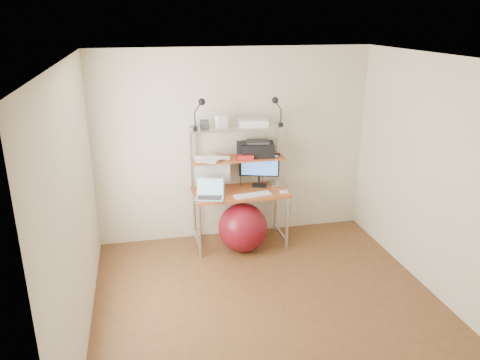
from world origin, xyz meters
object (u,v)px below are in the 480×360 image
object	(u,v)px
monitor_black	(259,167)
exercise_ball	(243,228)
laptop	(210,194)
monitor_silver	(213,171)
printer	(258,149)

from	to	relation	value
monitor_black	exercise_ball	bearing A→B (deg)	-113.53
laptop	exercise_ball	xyz separation A→B (m)	(0.40, -0.05, -0.48)
monitor_silver	printer	distance (m)	0.64
monitor_silver	monitor_black	bearing A→B (deg)	18.14
monitor_silver	monitor_black	distance (m)	0.62
printer	exercise_ball	xyz separation A→B (m)	(-0.27, -0.33, -0.93)
printer	exercise_ball	world-z (taller)	printer
laptop	printer	bearing A→B (deg)	38.31
monitor_black	laptop	xyz separation A→B (m)	(-0.70, -0.29, -0.21)
laptop	exercise_ball	bearing A→B (deg)	8.92
monitor_silver	laptop	xyz separation A→B (m)	(-0.08, -0.24, -0.21)
exercise_ball	laptop	bearing A→B (deg)	173.51
printer	laptop	bearing A→B (deg)	-147.56
monitor_black	laptop	size ratio (longest dim) A/B	1.30
printer	exercise_ball	bearing A→B (deg)	-119.44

